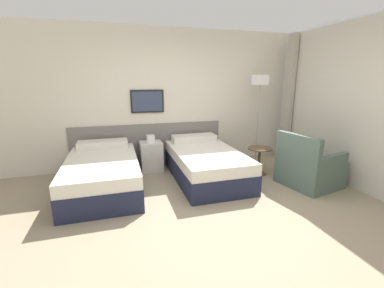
{
  "coord_description": "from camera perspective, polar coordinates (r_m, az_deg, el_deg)",
  "views": [
    {
      "loc": [
        -1.23,
        -2.82,
        1.73
      ],
      "look_at": [
        -0.03,
        1.22,
        0.67
      ],
      "focal_mm": 24.0,
      "sensor_mm": 36.0,
      "label": 1
    }
  ],
  "objects": [
    {
      "name": "ground_plane",
      "position": [
        3.53,
        6.36,
        -15.25
      ],
      "size": [
        16.0,
        16.0,
        0.0
      ],
      "primitive_type": "plane",
      "color": "gray"
    },
    {
      "name": "wall_headboard",
      "position": [
        5.29,
        -3.5,
        9.41
      ],
      "size": [
        10.0,
        0.1,
        2.7
      ],
      "color": "beige",
      "rests_on": "ground_plane"
    },
    {
      "name": "wall_window",
      "position": [
        4.66,
        36.12,
        6.66
      ],
      "size": [
        0.21,
        4.78,
        2.7
      ],
      "color": "white",
      "rests_on": "ground_plane"
    },
    {
      "name": "bed_near_door",
      "position": [
        4.38,
        -19.19,
        -6.18
      ],
      "size": [
        1.09,
        1.93,
        0.65
      ],
      "color": "#1E233D",
      "rests_on": "ground_plane"
    },
    {
      "name": "bed_near_window",
      "position": [
        4.61,
        2.99,
        -4.35
      ],
      "size": [
        1.09,
        1.93,
        0.65
      ],
      "color": "#1E233D",
      "rests_on": "ground_plane"
    },
    {
      "name": "nightstand",
      "position": [
        5.06,
        -9.04,
        -2.56
      ],
      "size": [
        0.41,
        0.42,
        0.7
      ],
      "color": "beige",
      "rests_on": "ground_plane"
    },
    {
      "name": "floor_lamp",
      "position": [
        5.44,
        14.78,
        11.6
      ],
      "size": [
        0.25,
        0.25,
        1.82
      ],
      "color": "#9E9993",
      "rests_on": "ground_plane"
    },
    {
      "name": "side_table",
      "position": [
        4.93,
        14.76,
        -2.53
      ],
      "size": [
        0.45,
        0.45,
        0.5
      ],
      "color": "brown",
      "rests_on": "ground_plane"
    },
    {
      "name": "armchair",
      "position": [
        4.7,
        24.48,
        -5.04
      ],
      "size": [
        0.96,
        0.95,
        0.9
      ],
      "rotation": [
        0.0,
        0.0,
        1.77
      ],
      "color": "#4C6056",
      "rests_on": "ground_plane"
    }
  ]
}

